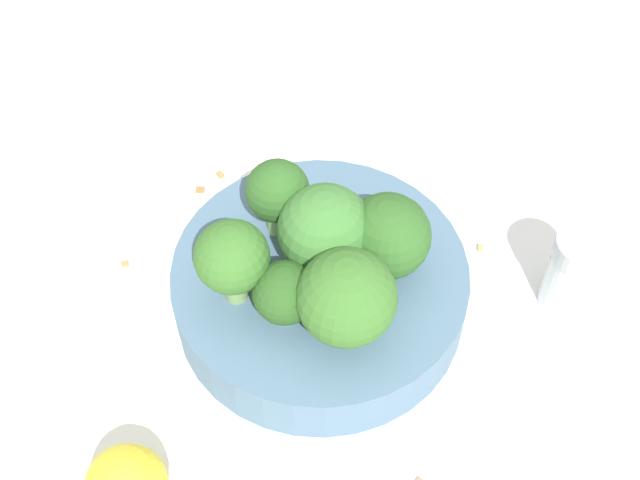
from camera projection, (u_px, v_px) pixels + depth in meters
ground_plane at (320, 306)px, 0.58m from camera, size 3.00×3.00×0.00m
bowl at (320, 289)px, 0.56m from camera, size 0.18×0.18×0.04m
broccoli_floret_0 at (321, 229)px, 0.52m from camera, size 0.06×0.06×0.06m
broccoli_floret_1 at (347, 298)px, 0.49m from camera, size 0.06×0.06×0.06m
broccoli_floret_2 at (278, 193)px, 0.54m from camera, size 0.04×0.04×0.06m
broccoli_floret_3 at (232, 258)px, 0.50m from camera, size 0.04×0.04×0.06m
broccoli_floret_4 at (387, 237)px, 0.52m from camera, size 0.05×0.05×0.06m
broccoli_floret_5 at (289, 296)px, 0.51m from camera, size 0.04×0.04×0.04m
pepper_shaker at (575, 272)px, 0.55m from camera, size 0.04×0.04×0.06m
almond_crumb_0 at (220, 173)px, 0.64m from camera, size 0.01×0.01×0.01m
almond_crumb_1 at (200, 188)px, 0.63m from camera, size 0.01×0.01×0.01m
almond_crumb_2 at (481, 247)px, 0.60m from camera, size 0.01×0.01×0.01m
almond_crumb_4 at (125, 263)px, 0.59m from camera, size 0.01×0.01×0.01m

